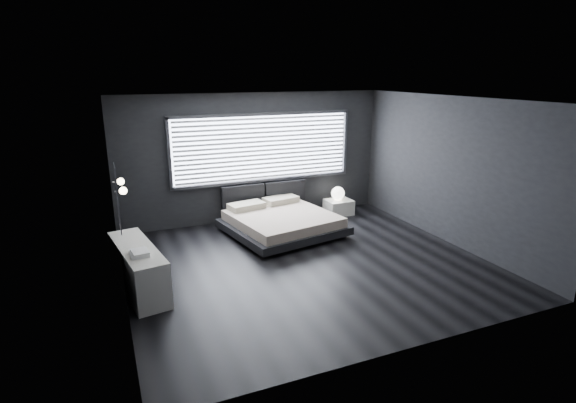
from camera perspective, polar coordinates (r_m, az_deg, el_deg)
name	(u,v)px	position (r m, az deg, el deg)	size (l,w,h in m)	color
room	(308,186)	(7.46, 2.54, 2.00)	(6.04, 6.00, 2.80)	black
window	(264,148)	(9.94, -3.09, 6.81)	(4.14, 0.09, 1.52)	white
headboard	(264,194)	(10.10, -3.03, 0.93)	(1.96, 0.16, 0.52)	black
sconce_near	(123,191)	(6.79, -20.23, 1.29)	(0.18, 0.11, 0.11)	silver
sconce_far	(120,182)	(7.37, -20.50, 2.39)	(0.18, 0.11, 0.11)	silver
wall_art_upper	(116,184)	(6.14, -20.98, 2.13)	(0.01, 0.48, 0.48)	#47474C
wall_art_lower	(119,213)	(6.50, -20.67, -1.40)	(0.01, 0.48, 0.48)	#47474C
bed	(282,221)	(9.25, -0.82, -2.55)	(2.44, 2.36, 0.55)	black
nightstand	(339,207)	(10.57, 6.45, -0.70)	(0.59, 0.49, 0.34)	white
orb_lamp	(338,193)	(10.50, 6.35, 1.04)	(0.31, 0.31, 0.31)	white
dresser	(138,268)	(7.27, -18.47, -8.02)	(0.77, 1.81, 0.70)	white
book_stack	(139,253)	(6.80, -18.35, -6.20)	(0.27, 0.35, 0.07)	white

